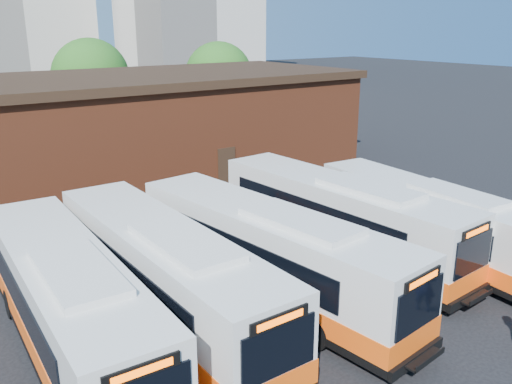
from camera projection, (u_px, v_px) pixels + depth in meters
ground at (359, 287)px, 20.26m from camera, size 220.00×220.00×0.00m
bus_farwest at (68, 306)px, 15.83m from camera, size 2.93×12.30×3.33m
bus_west at (164, 278)px, 17.53m from camera, size 2.75×12.54×3.40m
bus_midwest at (269, 257)px, 19.13m from camera, size 3.98×12.70×3.41m
bus_mideast at (339, 220)px, 22.69m from camera, size 3.44×12.64×3.41m
bus_east at (427, 222)px, 22.81m from camera, size 3.06×11.59×3.13m
depot_building at (137, 124)px, 34.88m from camera, size 28.60×12.60×6.40m
tree_mid at (91, 77)px, 46.36m from camera, size 6.56×6.56×8.36m
tree_east at (219, 76)px, 50.17m from camera, size 6.24×6.24×7.96m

